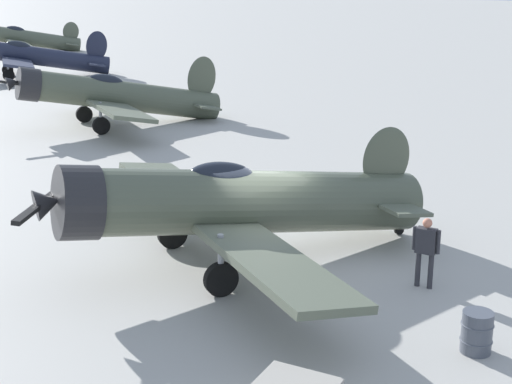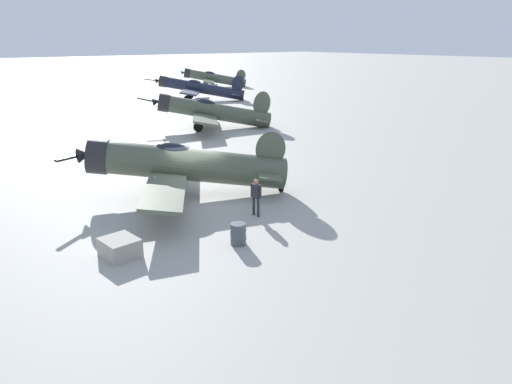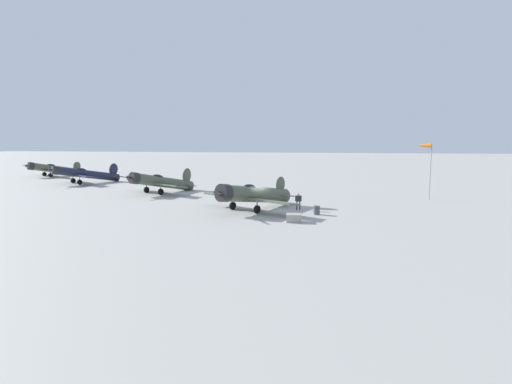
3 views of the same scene
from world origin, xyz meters
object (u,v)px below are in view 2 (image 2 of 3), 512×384
Objects in this scene: ground_crew_mechanic at (256,194)px; fuel_drum at (238,234)px; airplane_mid_apron at (211,111)px; airplane_foreground at (182,165)px; airplane_outer_stand at (213,78)px; equipment_crate at (120,248)px; airplane_far_line at (199,88)px.

ground_crew_mechanic is 2.02× the size of fuel_drum.
airplane_mid_apron is 6.02× the size of ground_crew_mechanic.
airplane_foreground is 0.90× the size of airplane_outer_stand.
airplane_foreground is at bearing 78.11° from fuel_drum.
airplane_outer_stand reaches higher than ground_crew_mechanic.
equipment_crate is at bearing 80.22° from airplane_mid_apron.
airplane_foreground reaches higher than ground_crew_mechanic.
fuel_drum reaches higher than equipment_crate.
fuel_drum is at bearing 110.39° from airplane_foreground.
airplane_far_line is at bearing -87.99° from airplane_mid_apron.
airplane_outer_stand reaches higher than fuel_drum.
equipment_crate is 1.65× the size of fuel_drum.
airplane_far_line is at bearing 59.81° from fuel_drum.
airplane_outer_stand is 14.27× the size of fuel_drum.
airplane_mid_apron is 37.67m from airplane_outer_stand.
ground_crew_mechanic is at bearing 92.66° from airplane_mid_apron.
fuel_drum is at bearing 36.46° from ground_crew_mechanic.
airplane_far_line is at bearing 84.24° from airplane_outer_stand.
airplane_far_line is 6.43× the size of ground_crew_mechanic.
airplane_foreground is at bearing 94.96° from airplane_far_line.
airplane_mid_apron is 0.94× the size of airplane_far_line.
airplane_mid_apron reaches higher than fuel_drum.
airplane_outer_stand is at bearing -92.87° from airplane_foreground.
fuel_drum is at bearing 90.62° from airplane_outer_stand.
airplane_far_line is 7.87× the size of equipment_crate.
airplane_foreground is 7.80× the size of equipment_crate.
airplane_foreground is 12.87× the size of fuel_drum.
airplane_mid_apron is 12.16× the size of fuel_drum.
airplane_mid_apron is 0.85× the size of airplane_outer_stand.
fuel_drum is (3.93, -1.80, 0.08)m from equipment_crate.
equipment_crate is (-26.37, -36.76, -1.21)m from airplane_far_line.
airplane_outer_stand is at bearing 57.25° from fuel_drum.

